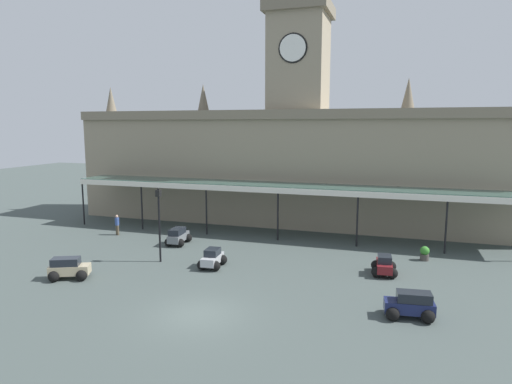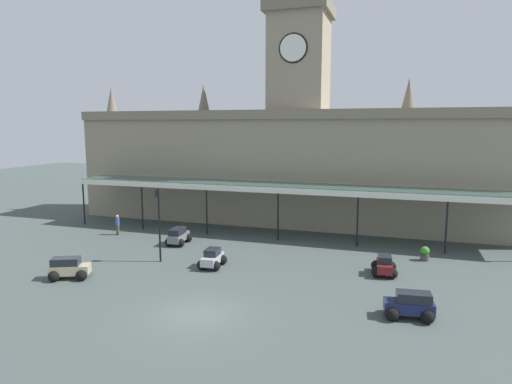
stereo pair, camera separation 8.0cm
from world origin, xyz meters
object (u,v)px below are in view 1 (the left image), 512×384
at_px(car_navy_estate, 410,306).
at_px(car_grey_estate, 178,237).
at_px(pedestrian_beside_cars, 117,224).
at_px(planter_near_kerb, 425,253).
at_px(victorian_lamppost, 159,216).
at_px(car_beige_estate, 69,269).
at_px(car_maroon_sedan, 384,266).
at_px(car_silver_sedan, 212,259).

distance_m(car_navy_estate, car_grey_estate, 18.48).
relative_size(pedestrian_beside_cars, planter_near_kerb, 1.74).
bearing_deg(victorian_lamppost, pedestrian_beside_cars, 142.82).
bearing_deg(car_navy_estate, car_beige_estate, -178.65).
bearing_deg(planter_near_kerb, pedestrian_beside_cars, -179.27).
relative_size(car_navy_estate, pedestrian_beside_cars, 1.40).
bearing_deg(car_navy_estate, car_maroon_sedan, 102.71).
xyz_separation_m(car_beige_estate, victorian_lamppost, (3.41, 4.58, 2.50)).
xyz_separation_m(car_maroon_sedan, car_grey_estate, (-15.09, 2.38, 0.06)).
relative_size(car_beige_estate, car_grey_estate, 1.05).
bearing_deg(car_maroon_sedan, planter_near_kerb, 56.72).
relative_size(car_navy_estate, planter_near_kerb, 2.44).
bearing_deg(car_grey_estate, victorian_lamppost, -77.67).
bearing_deg(car_maroon_sedan, victorian_lamppost, -172.32).
height_order(car_silver_sedan, pedestrian_beside_cars, pedestrian_beside_cars).
height_order(car_maroon_sedan, car_beige_estate, car_beige_estate).
relative_size(car_maroon_sedan, car_navy_estate, 0.90).
xyz_separation_m(car_beige_estate, planter_near_kerb, (20.04, 10.25, -0.07)).
height_order(car_navy_estate, planter_near_kerb, car_navy_estate).
relative_size(car_silver_sedan, pedestrian_beside_cars, 1.26).
bearing_deg(car_grey_estate, car_beige_estate, -105.61).
xyz_separation_m(car_maroon_sedan, car_beige_estate, (-17.57, -6.49, 0.06)).
bearing_deg(car_navy_estate, car_silver_sedan, 160.68).
height_order(car_maroon_sedan, car_navy_estate, car_navy_estate).
xyz_separation_m(car_grey_estate, planter_near_kerb, (17.57, 1.39, -0.07)).
xyz_separation_m(car_maroon_sedan, car_navy_estate, (1.36, -6.04, 0.06)).
relative_size(car_navy_estate, victorian_lamppost, 0.47).
distance_m(pedestrian_beside_cars, planter_near_kerb, 23.71).
xyz_separation_m(car_silver_sedan, pedestrian_beside_cars, (-10.80, 5.37, 0.41)).
xyz_separation_m(car_beige_estate, pedestrian_beside_cars, (-3.67, 9.95, 0.34)).
height_order(car_maroon_sedan, pedestrian_beside_cars, pedestrian_beside_cars).
xyz_separation_m(car_navy_estate, planter_near_kerb, (1.11, 9.81, -0.07)).
relative_size(car_maroon_sedan, pedestrian_beside_cars, 1.27).
bearing_deg(car_silver_sedan, car_maroon_sedan, 10.35).
height_order(pedestrian_beside_cars, planter_near_kerb, pedestrian_beside_cars).
bearing_deg(pedestrian_beside_cars, car_silver_sedan, -26.41).
bearing_deg(car_silver_sedan, car_grey_estate, 137.44).
distance_m(car_silver_sedan, planter_near_kerb, 14.09).
distance_m(car_beige_estate, car_grey_estate, 9.20).
bearing_deg(victorian_lamppost, car_navy_estate, -14.91).
height_order(car_silver_sedan, victorian_lamppost, victorian_lamppost).
relative_size(car_maroon_sedan, car_grey_estate, 0.91).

